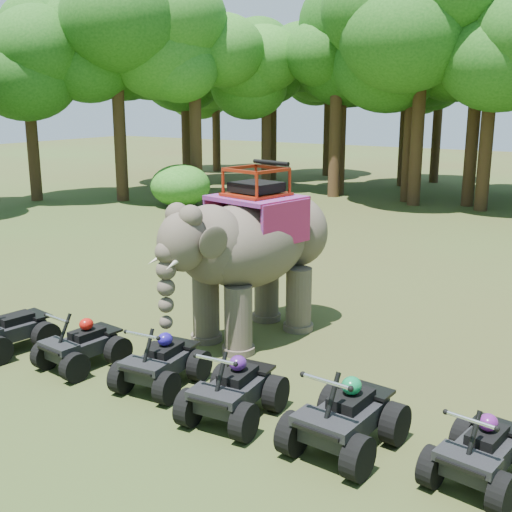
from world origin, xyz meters
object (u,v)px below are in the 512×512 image
(atv_0, at_px, (9,323))
(atv_5, at_px, (483,443))
(atv_3, at_px, (233,382))
(atv_1, at_px, (81,338))
(atv_2, at_px, (161,355))
(atv_4, at_px, (346,407))
(elephant, at_px, (253,252))

(atv_0, xyz_separation_m, atv_5, (9.15, 0.35, -0.02))
(atv_0, relative_size, atv_3, 0.97)
(atv_0, bearing_deg, atv_1, 16.35)
(atv_1, relative_size, atv_2, 0.97)
(atv_4, bearing_deg, atv_1, -175.56)
(elephant, bearing_deg, atv_1, -108.64)
(atv_0, distance_m, atv_5, 9.16)
(elephant, height_order, atv_5, elephant)
(atv_4, bearing_deg, atv_5, 10.57)
(atv_1, height_order, atv_2, atv_2)
(atv_0, distance_m, atv_3, 5.38)
(atv_3, bearing_deg, atv_2, 166.76)
(atv_2, distance_m, atv_4, 3.62)
(elephant, relative_size, atv_2, 2.77)
(atv_2, distance_m, atv_3, 1.75)
(atv_4, distance_m, atv_5, 1.89)
(elephant, bearing_deg, atv_2, -78.46)
(atv_5, bearing_deg, atv_3, -167.49)
(elephant, xyz_separation_m, atv_5, (5.47, -3.01, -1.27))
(elephant, xyz_separation_m, atv_0, (-3.68, -3.36, -1.25))
(atv_2, xyz_separation_m, atv_5, (5.50, -0.01, -0.01))
(elephant, distance_m, atv_2, 3.25)
(atv_4, bearing_deg, atv_2, -178.02)
(elephant, bearing_deg, atv_0, -125.51)
(elephant, xyz_separation_m, atv_3, (1.69, -3.27, -1.23))
(elephant, xyz_separation_m, atv_4, (3.59, -3.19, -1.19))
(atv_1, distance_m, atv_3, 3.57)
(atv_1, bearing_deg, atv_0, -166.54)
(elephant, relative_size, atv_4, 2.48)
(atv_3, xyz_separation_m, atv_4, (1.89, 0.08, 0.04))
(elephant, distance_m, atv_3, 3.89)
(atv_1, bearing_deg, atv_3, 4.38)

